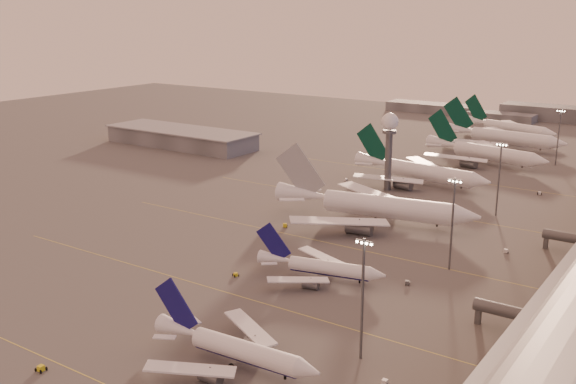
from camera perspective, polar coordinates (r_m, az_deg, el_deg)
The scene contains 25 objects.
ground at distance 169.70m, azimuth -11.54°, elevation -8.25°, with size 700.00×700.00×0.00m, color #504E4E.
taxiway_markings at distance 195.01m, azimuth 6.71°, elevation -4.90°, with size 180.00×185.25×0.02m.
hangar at distance 345.68m, azimuth -9.04°, elevation 4.60°, with size 82.00×27.00×8.50m.
radar_tower at distance 255.85m, azimuth 8.57°, elevation 4.73°, with size 6.40×6.40×31.10m.
mast_a at distance 131.75m, azimuth 6.33°, elevation -8.57°, with size 3.60×0.56×25.00m.
mast_b at distance 180.31m, azimuth 13.74°, elevation -2.32°, with size 3.60×0.56×25.00m.
mast_c at distance 232.35m, azimuth 17.43°, elevation 1.32°, with size 3.60×0.56×25.00m.
mast_d at distance 318.49m, azimuth 21.92°, elevation 4.52°, with size 3.60×0.56×25.00m.
distant_horizon at distance 450.69m, azimuth 19.75°, elevation 6.29°, with size 165.00×37.50×9.00m.
narrowbody_near at distance 133.54m, azimuth -4.54°, elevation -13.29°, with size 38.32×30.55×14.97m.
narrowbody_mid at distance 172.70m, azimuth 2.76°, elevation -6.54°, with size 34.36×27.14×13.60m.
widebody_white at distance 218.65m, azimuth 7.35°, elevation -1.54°, with size 68.08×54.10×24.11m.
greentail_a at distance 270.35m, azimuth 11.13°, elevation 1.46°, with size 59.88×48.13×21.78m.
greentail_b at distance 313.25m, azimuth 16.35°, elevation 3.01°, with size 60.22×48.12×22.18m.
greentail_c at distance 352.28m, azimuth 17.70°, elevation 4.24°, with size 64.77×52.06×23.55m.
greentail_d at distance 385.27m, azimuth 18.16°, elevation 5.02°, with size 55.92×44.50×20.91m.
gsv_tug_near at distance 140.52m, azimuth -20.18°, elevation -13.86°, with size 2.51×3.94×1.09m.
gsv_catering_a at distance 128.71m, azimuth 8.31°, elevation -15.10°, with size 4.99×2.45×4.06m.
gsv_tug_mid at distance 175.55m, azimuth -4.45°, elevation -7.00°, with size 3.65×3.11×0.90m.
gsv_truck_b at distance 172.30m, azimuth 10.22°, elevation -7.40°, with size 5.86×4.06×2.23m.
gsv_truck_c at distance 213.06m, azimuth -0.13°, elevation -2.68°, with size 5.97×5.92×2.50m.
gsv_catering_b at distance 200.53m, azimuth 18.06°, elevation -4.36°, with size 5.33×2.83×4.22m.
gsv_tug_far at distance 245.39m, azimuth 10.15°, elevation -0.70°, with size 3.74×3.50×0.92m.
gsv_truck_d at distance 272.38m, azimuth 5.00°, elevation 1.17°, with size 2.52×4.89×1.88m.
gsv_tug_hangar at distance 267.41m, azimuth 20.52°, elevation -0.11°, with size 4.12×3.17×1.04m.
Camera 1 is at (113.51, -107.17, 66.55)m, focal length 42.00 mm.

